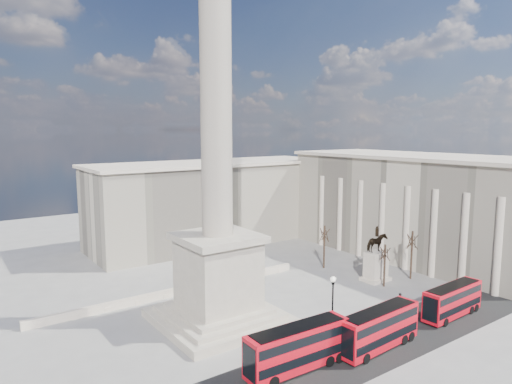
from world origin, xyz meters
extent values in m
plane|color=gray|center=(0.00, 0.00, 0.00)|extent=(180.00, 180.00, 0.00)
cube|color=black|center=(5.00, -10.00, 0.00)|extent=(120.00, 9.00, 0.01)
cube|color=#BDB29D|center=(0.00, 5.00, 0.50)|extent=(14.00, 14.00, 1.00)
cube|color=#BDB29D|center=(0.00, 5.00, 1.25)|extent=(12.00, 12.00, 0.50)
cube|color=#BDB29D|center=(0.00, 5.00, 1.75)|extent=(10.00, 10.00, 0.50)
cube|color=#BDB29D|center=(0.00, 5.00, 6.00)|extent=(8.00, 8.00, 8.00)
cube|color=#BDB29D|center=(0.00, 5.00, 10.40)|extent=(9.00, 9.00, 0.80)
cylinder|color=#AFA391|center=(0.00, 5.00, 27.80)|extent=(3.60, 3.60, 34.00)
cube|color=beige|center=(0.00, 16.00, 0.55)|extent=(40.00, 0.60, 1.10)
cube|color=beige|center=(45.00, 10.00, 9.00)|extent=(18.00, 45.00, 18.00)
cube|color=beige|center=(45.00, 10.00, 18.30)|extent=(19.00, 46.00, 0.60)
cube|color=beige|center=(20.00, 40.00, 8.00)|extent=(50.00, 16.00, 16.00)
cube|color=beige|center=(20.00, 40.00, 16.30)|extent=(51.00, 17.00, 0.60)
cube|color=red|center=(0.32, -9.23, 2.38)|extent=(11.11, 2.91, 4.06)
cube|color=black|center=(0.32, -9.23, 1.65)|extent=(10.68, 2.96, 0.90)
cube|color=black|center=(0.32, -9.23, 3.46)|extent=(10.68, 2.96, 0.90)
cube|color=black|center=(0.32, -9.23, 4.44)|extent=(10.00, 2.62, 0.06)
cylinder|color=black|center=(-3.32, -9.09, 0.55)|extent=(1.20, 2.67, 1.10)
cylinder|color=black|center=(3.41, -9.34, 0.55)|extent=(1.20, 2.67, 1.10)
cylinder|color=black|center=(4.73, -9.39, 0.55)|extent=(1.20, 2.67, 1.10)
cube|color=red|center=(10.18, -10.87, 2.32)|extent=(10.84, 3.02, 3.95)
cube|color=black|center=(10.18, -10.87, 1.61)|extent=(10.41, 3.06, 0.88)
cube|color=black|center=(10.18, -10.87, 3.36)|extent=(10.41, 3.06, 0.88)
cube|color=black|center=(10.18, -10.87, 4.32)|extent=(9.76, 2.72, 0.06)
cylinder|color=black|center=(6.64, -11.06, 0.54)|extent=(1.21, 2.61, 1.07)
cylinder|color=black|center=(13.17, -10.71, 0.54)|extent=(1.21, 2.61, 1.07)
cylinder|color=black|center=(14.46, -10.63, 0.54)|extent=(1.21, 2.61, 1.07)
cube|color=red|center=(24.31, -10.63, 2.14)|extent=(9.97, 2.61, 3.64)
cube|color=black|center=(24.31, -10.63, 1.48)|extent=(9.58, 2.65, 0.81)
cube|color=black|center=(24.31, -10.63, 3.10)|extent=(9.58, 2.65, 0.81)
cube|color=black|center=(24.31, -10.63, 3.98)|extent=(8.97, 2.35, 0.05)
cylinder|color=black|center=(21.04, -10.74, 0.49)|extent=(1.08, 2.40, 0.99)
cylinder|color=black|center=(27.07, -10.52, 0.49)|extent=(1.08, 2.40, 0.99)
cylinder|color=black|center=(28.26, -10.48, 0.49)|extent=(1.08, 2.40, 0.99)
cylinder|color=black|center=(7.63, -6.54, 0.28)|extent=(0.49, 0.49, 0.56)
cylinder|color=black|center=(7.63, -6.54, 3.34)|extent=(0.18, 0.18, 6.67)
cylinder|color=black|center=(7.63, -6.54, 6.56)|extent=(0.33, 0.33, 0.33)
sphere|color=silver|center=(7.63, -6.54, 6.95)|extent=(0.62, 0.62, 0.62)
cube|color=beige|center=(27.47, 3.99, 0.26)|extent=(4.11, 3.08, 0.51)
cube|color=beige|center=(27.47, 3.99, 2.26)|extent=(3.29, 2.26, 4.52)
imported|color=black|center=(27.47, 3.99, 5.91)|extent=(3.36, 1.67, 2.77)
cylinder|color=black|center=(27.47, 3.99, 7.60)|extent=(0.51, 0.51, 1.23)
sphere|color=black|center=(27.47, 3.99, 8.35)|extent=(0.37, 0.37, 0.37)
cylinder|color=#332319|center=(32.61, 1.35, 3.79)|extent=(0.30, 0.30, 7.57)
cylinder|color=#332319|center=(26.39, 1.48, 3.17)|extent=(0.29, 0.29, 6.34)
cylinder|color=#332319|center=(25.53, 13.30, 3.62)|extent=(0.31, 0.31, 7.24)
imported|color=black|center=(11.37, -6.50, 0.92)|extent=(0.70, 0.48, 1.85)
imported|color=black|center=(21.87, -4.74, 0.89)|extent=(1.09, 1.08, 1.77)
imported|color=black|center=(7.97, -3.85, 0.81)|extent=(0.58, 1.01, 1.61)
camera|label=1|loc=(-26.88, -40.45, 23.02)|focal=32.00mm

